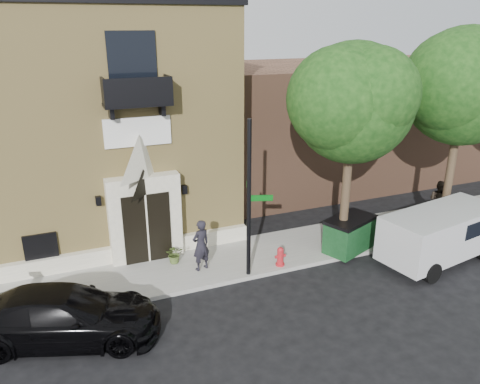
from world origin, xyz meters
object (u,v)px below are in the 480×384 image
object	(u,v)px
cargo_van	(444,232)
pedestrian_near	(201,245)
pedestrian_far	(438,201)
black_sedan	(64,315)
street_sign	(249,200)
dumpster	(349,234)
fire_hydrant	(280,256)

from	to	relation	value
cargo_van	pedestrian_near	size ratio (longest dim) A/B	2.71
pedestrian_near	pedestrian_far	bearing A→B (deg)	163.30
black_sedan	street_sign	bearing A→B (deg)	-61.02
black_sedan	street_sign	distance (m)	6.57
black_sedan	dumpster	size ratio (longest dim) A/B	2.29
pedestrian_far	street_sign	bearing A→B (deg)	89.80
dumpster	black_sedan	bearing A→B (deg)	165.73
cargo_van	street_sign	bearing A→B (deg)	158.43
cargo_van	pedestrian_far	size ratio (longest dim) A/B	2.76
black_sedan	pedestrian_near	xyz separation A→B (m)	(4.67, 2.09, 0.33)
dumpster	pedestrian_near	bearing A→B (deg)	151.14
black_sedan	pedestrian_far	bearing A→B (deg)	-63.40
fire_hydrant	pedestrian_far	bearing A→B (deg)	7.10
fire_hydrant	pedestrian_far	distance (m)	8.36
cargo_van	pedestrian_near	world-z (taller)	pedestrian_near
cargo_van	pedestrian_far	bearing A→B (deg)	38.99
street_sign	fire_hydrant	world-z (taller)	street_sign
fire_hydrant	pedestrian_far	xyz separation A→B (m)	(8.28, 1.03, 0.57)
fire_hydrant	dumpster	xyz separation A→B (m)	(3.01, 0.11, 0.32)
black_sedan	cargo_van	size ratio (longest dim) A/B	1.03
black_sedan	pedestrian_near	size ratio (longest dim) A/B	2.79
black_sedan	pedestrian_far	size ratio (longest dim) A/B	2.85
street_sign	pedestrian_far	size ratio (longest dim) A/B	2.96
cargo_van	dumpster	world-z (taller)	cargo_van
cargo_van	pedestrian_near	xyz separation A→B (m)	(-8.65, 2.45, -0.01)
pedestrian_near	pedestrian_far	xyz separation A→B (m)	(11.00, 0.22, -0.02)
black_sedan	fire_hydrant	bearing A→B (deg)	-61.99
cargo_van	dumpster	bearing A→B (deg)	139.51
dumpster	pedestrian_near	world-z (taller)	pedestrian_near
cargo_van	fire_hydrant	distance (m)	6.19
black_sedan	pedestrian_near	world-z (taller)	pedestrian_near
fire_hydrant	pedestrian_near	xyz separation A→B (m)	(-2.72, 0.82, 0.59)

